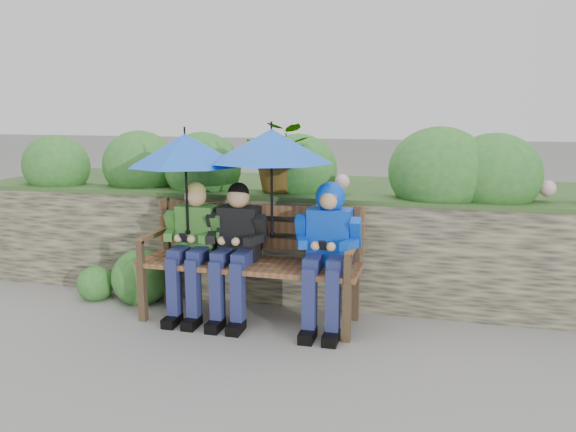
% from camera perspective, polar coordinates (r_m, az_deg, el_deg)
% --- Properties ---
extents(ground, '(60.00, 60.00, 0.00)m').
position_cam_1_polar(ground, '(4.78, -0.31, -11.48)').
color(ground, gray).
rests_on(ground, ground).
extents(garden_backdrop, '(8.00, 2.87, 1.73)m').
position_cam_1_polar(garden_backdrop, '(6.12, 3.56, -0.77)').
color(garden_backdrop, '#36332F').
rests_on(garden_backdrop, ground).
extents(park_bench, '(1.91, 0.56, 1.01)m').
position_cam_1_polar(park_bench, '(4.90, -3.71, -3.88)').
color(park_bench, '#463523').
rests_on(park_bench, ground).
extents(boy_left, '(0.51, 0.59, 1.19)m').
position_cam_1_polar(boy_left, '(4.97, -9.64, -2.61)').
color(boy_left, '#498637').
rests_on(boy_left, ground).
extents(boy_middle, '(0.52, 0.60, 1.20)m').
position_cam_1_polar(boy_middle, '(4.82, -5.34, -2.86)').
color(boy_middle, black).
rests_on(boy_middle, ground).
extents(boy_right, '(0.54, 0.65, 1.23)m').
position_cam_1_polar(boy_right, '(4.61, 4.03, -2.73)').
color(boy_right, '#123CC1').
rests_on(boy_right, ground).
extents(umbrella_left, '(0.99, 0.99, 0.93)m').
position_cam_1_polar(umbrella_left, '(4.86, -10.41, 6.62)').
color(umbrella_left, blue).
rests_on(umbrella_left, ground).
extents(umbrella_right, '(1.04, 1.04, 0.96)m').
position_cam_1_polar(umbrella_right, '(4.63, -1.69, 7.16)').
color(umbrella_right, blue).
rests_on(umbrella_right, ground).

